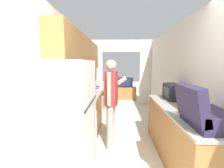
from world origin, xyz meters
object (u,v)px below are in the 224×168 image
tv_cabinet (125,93)px  television (125,82)px  range_oven (94,101)px  knife (95,85)px  suitcase (202,113)px  microwave (174,92)px  refrigerator (60,133)px  person (111,102)px

tv_cabinet → television: bearing=-90.0°
range_oven → knife: (-0.02, 0.50, 0.45)m
suitcase → microwave: (0.18, 1.30, -0.00)m
range_oven → refrigerator: bearing=-88.9°
refrigerator → range_oven: size_ratio=1.59×
tv_cabinet → television: size_ratio=1.47×
refrigerator → television: (1.03, 5.01, -0.06)m
range_oven → tv_cabinet: 2.46m
person → suitcase: size_ratio=2.83×
refrigerator → knife: bearing=91.3°
person → television: bearing=6.4°
microwave → person: bearing=-168.1°
refrigerator → television: refrigerator is taller
microwave → television: size_ratio=0.75×
microwave → knife: 2.73m
microwave → tv_cabinet: (-0.78, 3.67, -0.78)m
microwave → tv_cabinet: microwave is taller
person → suitcase: person is taller
tv_cabinet → person: bearing=-97.1°
person → microwave: 1.30m
person → knife: bearing=29.1°
microwave → television: 3.72m
microwave → tv_cabinet: size_ratio=0.51×
person → suitcase: 1.50m
range_oven → television: bearing=63.4°
suitcase → television: 4.97m
suitcase → tv_cabinet: (-0.59, 4.97, -0.78)m
knife → tv_cabinet: bearing=14.2°
tv_cabinet → television: (0.00, -0.04, 0.49)m
range_oven → suitcase: size_ratio=1.75×
person → television: person is taller
range_oven → person: (0.60, -1.73, 0.45)m
range_oven → person: bearing=-71.0°
person → knife: person is taller
microwave → knife: microwave is taller
range_oven → knife: bearing=92.8°
range_oven → person: size_ratio=0.62×
refrigerator → person: bearing=64.1°
suitcase → knife: bearing=117.5°
television → microwave: bearing=-77.9°
person → tv_cabinet: bearing=6.5°
refrigerator → tv_cabinet: bearing=78.5°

